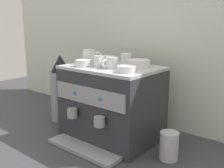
% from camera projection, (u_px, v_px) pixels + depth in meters
% --- Properties ---
extents(ground_plane, '(4.00, 4.00, 0.00)m').
position_uv_depth(ground_plane, '(112.00, 137.00, 1.58)').
color(ground_plane, '#38383D').
extents(tiled_backsplash_wall, '(2.80, 0.03, 1.10)m').
position_uv_depth(tiled_backsplash_wall, '(147.00, 41.00, 1.72)').
color(tiled_backsplash_wall, silver).
rests_on(tiled_backsplash_wall, ground_plane).
extents(espresso_machine, '(0.53, 0.48, 0.42)m').
position_uv_depth(espresso_machine, '(111.00, 103.00, 1.53)').
color(espresso_machine, '#2D2D33').
rests_on(espresso_machine, ground_plane).
extents(ceramic_cup_0, '(0.09, 0.08, 0.06)m').
position_uv_depth(ceramic_cup_0, '(126.00, 59.00, 1.55)').
color(ceramic_cup_0, white).
rests_on(ceramic_cup_0, espresso_machine).
extents(ceramic_cup_1, '(0.07, 0.10, 0.06)m').
position_uv_depth(ceramic_cup_1, '(112.00, 63.00, 1.41)').
color(ceramic_cup_1, white).
rests_on(ceramic_cup_1, espresso_machine).
extents(ceramic_cup_2, '(0.10, 0.10, 0.08)m').
position_uv_depth(ceramic_cup_2, '(90.00, 56.00, 1.59)').
color(ceramic_cup_2, white).
rests_on(ceramic_cup_2, espresso_machine).
extents(ceramic_cup_3, '(0.08, 0.09, 0.06)m').
position_uv_depth(ceramic_cup_3, '(100.00, 61.00, 1.46)').
color(ceramic_cup_3, white).
rests_on(ceramic_cup_3, espresso_machine).
extents(ceramic_bowl_0, '(0.12, 0.12, 0.04)m').
position_uv_depth(ceramic_bowl_0, '(139.00, 64.00, 1.44)').
color(ceramic_bowl_0, white).
rests_on(ceramic_bowl_0, espresso_machine).
extents(ceramic_bowl_1, '(0.09, 0.09, 0.03)m').
position_uv_depth(ceramic_bowl_1, '(126.00, 69.00, 1.30)').
color(ceramic_bowl_1, white).
rests_on(ceramic_bowl_1, espresso_machine).
extents(ceramic_bowl_2, '(0.09, 0.09, 0.04)m').
position_uv_depth(ceramic_bowl_2, '(83.00, 63.00, 1.48)').
color(ceramic_bowl_2, white).
rests_on(ceramic_bowl_2, espresso_machine).
extents(ceramic_bowl_3, '(0.12, 0.12, 0.04)m').
position_uv_depth(ceramic_bowl_3, '(105.00, 59.00, 1.64)').
color(ceramic_bowl_3, white).
rests_on(ceramic_bowl_3, espresso_machine).
extents(coffee_grinder, '(0.15, 0.15, 0.46)m').
position_uv_depth(coffee_grinder, '(61.00, 89.00, 1.81)').
color(coffee_grinder, '#939399').
rests_on(coffee_grinder, ground_plane).
extents(milk_pitcher, '(0.09, 0.09, 0.14)m').
position_uv_depth(milk_pitcher, '(169.00, 146.00, 1.30)').
color(milk_pitcher, '#B7B7BC').
rests_on(milk_pitcher, ground_plane).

